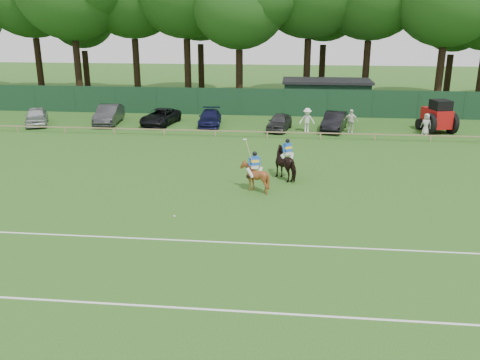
# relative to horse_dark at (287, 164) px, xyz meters

# --- Properties ---
(ground) EXTENTS (160.00, 160.00, 0.00)m
(ground) POSITION_rel_horse_dark_xyz_m (-2.65, -7.84, -0.90)
(ground) COLOR #1E4C14
(ground) RESTS_ON ground
(horse_dark) EXTENTS (2.09, 2.26, 1.80)m
(horse_dark) POSITION_rel_horse_dark_xyz_m (0.00, 0.00, 0.00)
(horse_dark) COLOR black
(horse_dark) RESTS_ON ground
(horse_chestnut) EXTENTS (1.68, 1.78, 1.59)m
(horse_chestnut) POSITION_rel_horse_dark_xyz_m (-1.65, -2.34, -0.10)
(horse_chestnut) COLOR brown
(horse_chestnut) RESTS_ON ground
(sedan_silver) EXTENTS (3.36, 4.65, 1.47)m
(sedan_silver) POSITION_rel_horse_dark_xyz_m (-21.36, 12.86, -0.16)
(sedan_silver) COLOR #B5B7BA
(sedan_silver) RESTS_ON ground
(sedan_grey) EXTENTS (2.24, 5.06, 1.61)m
(sedan_grey) POSITION_rel_horse_dark_xyz_m (-15.44, 14.01, -0.09)
(sedan_grey) COLOR #2C2C2E
(sedan_grey) RESTS_ON ground
(suv_black) EXTENTS (2.94, 5.05, 1.32)m
(suv_black) POSITION_rel_horse_dark_xyz_m (-10.98, 14.15, -0.24)
(suv_black) COLOR black
(suv_black) RESTS_ON ground
(sedan_navy) EXTENTS (2.19, 4.55, 1.28)m
(sedan_navy) POSITION_rel_horse_dark_xyz_m (-6.73, 14.25, -0.26)
(sedan_navy) COLOR #13143C
(sedan_navy) RESTS_ON ground
(hatch_grey) EXTENTS (2.24, 4.14, 1.34)m
(hatch_grey) POSITION_rel_horse_dark_xyz_m (-0.84, 12.95, -0.23)
(hatch_grey) COLOR #323234
(hatch_grey) RESTS_ON ground
(estate_black) EXTENTS (2.53, 4.73, 1.48)m
(estate_black) POSITION_rel_horse_dark_xyz_m (3.58, 13.33, -0.16)
(estate_black) COLOR black
(estate_black) RESTS_ON ground
(spectator_left) EXTENTS (1.28, 0.78, 1.91)m
(spectator_left) POSITION_rel_horse_dark_xyz_m (1.36, 12.53, 0.06)
(spectator_left) COLOR silver
(spectator_left) RESTS_ON ground
(spectator_mid) EXTENTS (1.15, 0.63, 1.87)m
(spectator_mid) POSITION_rel_horse_dark_xyz_m (4.79, 12.68, 0.04)
(spectator_mid) COLOR silver
(spectator_mid) RESTS_ON ground
(spectator_right) EXTENTS (0.97, 0.91, 1.67)m
(spectator_right) POSITION_rel_horse_dark_xyz_m (10.53, 12.44, -0.06)
(spectator_right) COLOR beige
(spectator_right) RESTS_ON ground
(rider_dark) EXTENTS (0.82, 0.70, 1.41)m
(rider_dark) POSITION_rel_horse_dark_xyz_m (0.01, -0.01, 0.78)
(rider_dark) COLOR silver
(rider_dark) RESTS_ON ground
(rider_chestnut) EXTENTS (0.98, 0.54, 2.05)m
(rider_chestnut) POSITION_rel_horse_dark_xyz_m (-1.65, -2.35, 0.63)
(rider_chestnut) COLOR silver
(rider_chestnut) RESTS_ON ground
(polo_ball) EXTENTS (0.09, 0.09, 0.09)m
(polo_ball) POSITION_rel_horse_dark_xyz_m (-5.02, -6.37, -0.85)
(polo_ball) COLOR silver
(polo_ball) RESTS_ON ground
(pitch_lines) EXTENTS (60.00, 5.10, 0.01)m
(pitch_lines) POSITION_rel_horse_dark_xyz_m (-2.65, -11.34, -0.89)
(pitch_lines) COLOR silver
(pitch_lines) RESTS_ON ground
(pitch_rail) EXTENTS (62.10, 0.10, 0.50)m
(pitch_rail) POSITION_rel_horse_dark_xyz_m (-2.65, 10.16, -0.45)
(pitch_rail) COLOR #997F5B
(pitch_rail) RESTS_ON ground
(perimeter_fence) EXTENTS (92.08, 0.08, 2.50)m
(perimeter_fence) POSITION_rel_horse_dark_xyz_m (-2.65, 19.16, 0.35)
(perimeter_fence) COLOR #14351E
(perimeter_fence) RESTS_ON ground
(utility_shed) EXTENTS (8.40, 4.40, 3.04)m
(utility_shed) POSITION_rel_horse_dark_xyz_m (3.35, 22.16, 0.64)
(utility_shed) COLOR #14331E
(utility_shed) RESTS_ON ground
(tree_row) EXTENTS (96.00, 12.00, 21.00)m
(tree_row) POSITION_rel_horse_dark_xyz_m (-0.65, 27.16, -0.90)
(tree_row) COLOR #26561C
(tree_row) RESTS_ON ground
(tractor) EXTENTS (2.76, 3.50, 2.61)m
(tractor) POSITION_rel_horse_dark_xyz_m (11.61, 13.50, 0.33)
(tractor) COLOR #AA0F10
(tractor) RESTS_ON ground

